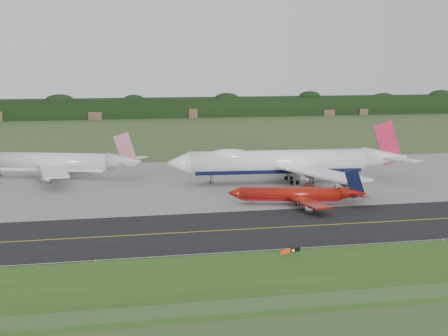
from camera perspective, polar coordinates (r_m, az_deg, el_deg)
ground at (r=138.02m, az=0.89°, el=-5.22°), size 600.00×600.00×0.00m
grass_verge at (r=105.61m, az=4.99°, el=-10.01°), size 400.00×30.00×0.01m
taxiway at (r=134.25m, az=1.26°, el=-5.65°), size 400.00×32.00×0.02m
apron at (r=186.93m, az=-2.43°, el=-1.26°), size 400.00×78.00×0.01m
taxiway_centreline at (r=134.25m, az=1.26°, el=-5.64°), size 400.00×0.40×0.00m
taxiway_edge_line at (r=119.78m, az=2.89°, el=-7.56°), size 400.00×0.25×0.00m
perimeter_fence at (r=93.64m, az=7.28°, el=-11.97°), size 320.00×0.10×320.00m
horizon_treeline at (r=406.18m, az=-7.36°, el=5.39°), size 700.00×25.00×12.00m
jet_ba_747 at (r=185.73m, az=5.75°, el=0.58°), size 72.80×60.17×18.30m
jet_red_737 at (r=157.97m, az=6.74°, el=-2.41°), size 34.15×27.31×9.32m
jet_star_tail at (r=199.26m, az=-15.22°, el=0.50°), size 53.85×43.93×14.49m
taxiway_sign at (r=116.82m, az=6.09°, el=-7.54°), size 4.22×1.48×1.46m
edge_marker_left at (r=115.36m, az=-11.66°, el=-8.33°), size 0.16×0.16×0.50m
edge_marker_center at (r=120.27m, az=5.64°, el=-7.42°), size 0.16×0.16×0.50m
edge_marker_right at (r=133.41m, az=19.41°, el=-6.21°), size 0.16×0.16×0.50m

